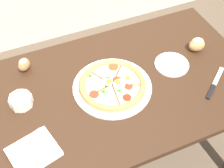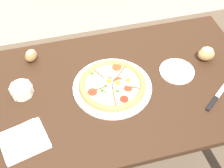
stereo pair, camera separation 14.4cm
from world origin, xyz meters
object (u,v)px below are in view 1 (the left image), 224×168
(dining_table, at_px, (112,102))
(bread_piece_mid, at_px, (197,44))
(pizza, at_px, (112,85))
(ramekin_bowl, at_px, (21,101))
(napkin_folded, at_px, (33,151))
(side_saucer, at_px, (172,64))
(knife_main, at_px, (215,83))
(bread_piece_near, at_px, (24,65))

(dining_table, height_order, bread_piece_mid, bread_piece_mid)
(pizza, xyz_separation_m, ramekin_bowl, (-0.41, 0.07, 0.01))
(napkin_folded, height_order, bread_piece_mid, bread_piece_mid)
(pizza, height_order, side_saucer, pizza)
(knife_main, bearing_deg, pizza, 122.91)
(ramekin_bowl, bearing_deg, bread_piece_near, 73.37)
(bread_piece_mid, bearing_deg, bread_piece_near, 165.86)
(dining_table, distance_m, pizza, 0.13)
(bread_piece_near, height_order, bread_piece_mid, bread_piece_mid)
(pizza, height_order, bread_piece_mid, bread_piece_mid)
(pizza, relative_size, ramekin_bowl, 3.48)
(dining_table, relative_size, bread_piece_near, 16.10)
(bread_piece_mid, relative_size, side_saucer, 0.56)
(side_saucer, bearing_deg, knife_main, -56.42)
(dining_table, xyz_separation_m, ramekin_bowl, (-0.41, 0.07, 0.13))
(dining_table, distance_m, knife_main, 0.50)
(bread_piece_mid, bearing_deg, pizza, -172.28)
(napkin_folded, bearing_deg, pizza, 24.38)
(ramekin_bowl, relative_size, knife_main, 0.56)
(dining_table, distance_m, bread_piece_near, 0.47)
(dining_table, distance_m, napkin_folded, 0.48)
(ramekin_bowl, height_order, bread_piece_mid, bread_piece_mid)
(side_saucer, bearing_deg, bread_piece_mid, 15.23)
(napkin_folded, bearing_deg, knife_main, 1.51)
(dining_table, height_order, ramekin_bowl, ramekin_bowl)
(pizza, relative_size, bread_piece_mid, 3.90)
(napkin_folded, relative_size, bread_piece_near, 2.46)
(dining_table, bearing_deg, napkin_folded, -155.55)
(bread_piece_near, bearing_deg, dining_table, -39.04)
(napkin_folded, relative_size, side_saucer, 1.26)
(dining_table, distance_m, bread_piece_mid, 0.53)
(ramekin_bowl, height_order, knife_main, ramekin_bowl)
(ramekin_bowl, distance_m, side_saucer, 0.75)
(pizza, relative_size, bread_piece_near, 4.24)
(ramekin_bowl, xyz_separation_m, knife_main, (0.87, -0.24, -0.02))
(ramekin_bowl, xyz_separation_m, bread_piece_near, (0.06, 0.21, 0.01))
(pizza, bearing_deg, ramekin_bowl, 169.95)
(knife_main, xyz_separation_m, side_saucer, (-0.13, 0.19, 0.00))
(bread_piece_near, xyz_separation_m, knife_main, (0.81, -0.45, -0.03))
(bread_piece_near, distance_m, side_saucer, 0.73)
(knife_main, bearing_deg, bread_piece_mid, 41.77)
(bread_piece_near, xyz_separation_m, side_saucer, (0.68, -0.26, -0.03))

